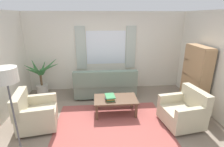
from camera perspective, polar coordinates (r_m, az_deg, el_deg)
ground_plane at (r=4.23m, az=-0.18°, el=-16.69°), size 6.24×6.24×0.00m
wall_back at (r=5.81m, az=-2.05°, el=7.34°), size 5.32×0.12×2.60m
window_with_curtains at (r=5.70m, az=-2.02°, el=8.65°), size 1.98×0.07×1.40m
area_rug at (r=4.22m, az=-0.18°, el=-16.62°), size 2.63×1.90×0.01m
couch at (r=5.39m, az=-2.27°, el=-3.97°), size 1.90×0.82×0.92m
armchair_left at (r=4.33m, az=-24.51°, el=-12.08°), size 0.94×0.96×0.88m
armchair_right at (r=4.37m, az=23.02°, el=-11.54°), size 0.94×0.95×0.88m
coffee_table at (r=4.44m, az=1.21°, el=-9.03°), size 1.10×0.64×0.44m
book_stack_on_table at (r=4.35m, az=-0.73°, el=-7.96°), size 0.27×0.35×0.11m
potted_plant at (r=5.83m, az=-22.61°, el=-1.59°), size 1.16×1.14×1.20m
bookshelf at (r=5.20m, az=25.83°, el=-2.10°), size 0.30×0.94×1.72m
standing_lamp at (r=3.14m, az=-31.81°, el=-2.79°), size 0.36×0.36×1.71m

